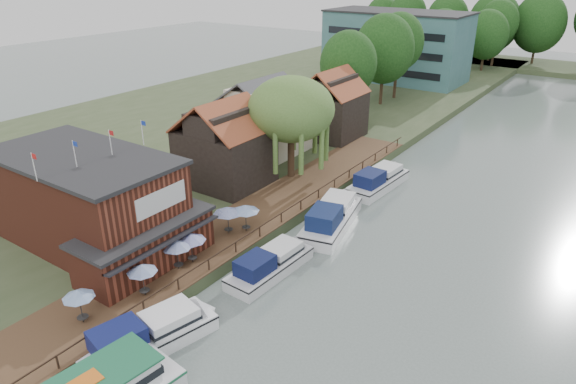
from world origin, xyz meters
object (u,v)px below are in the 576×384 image
Objects in this scene: umbrella_0 at (81,306)px; umbrella_5 at (246,218)px; cottage_c at (332,104)px; cruiser_3 at (379,178)px; hotel_block at (396,46)px; willow at (291,128)px; cruiser_1 at (270,261)px; cottage_b at (262,115)px; pub at (103,205)px; cottage_a at (224,143)px; cruiser_2 at (332,214)px; umbrella_2 at (177,255)px; umbrella_1 at (143,280)px; cruiser_0 at (148,332)px; umbrella_4 at (228,220)px; umbrella_3 at (191,248)px.

umbrella_0 is 14.89m from umbrella_5.
cottage_c is 0.87× the size of cruiser_3.
umbrella_0 is (14.37, -77.80, -4.86)m from hotel_block.
cruiser_3 is at bearing 76.12° from umbrella_5.
cruiser_1 is (8.13, -14.54, -5.13)m from willow.
cruiser_1 is (15.63, -19.54, -4.17)m from cottage_b.
umbrella_5 is at bearing 48.13° from pub.
cruiser_2 is (12.62, -0.53, -3.95)m from cottage_a.
umbrella_2 is at bearing -61.08° from cottage_a.
umbrella_1 is 4.18m from cruiser_0.
umbrella_0 is 13.39m from cruiser_1.
willow is 4.39× the size of umbrella_1.
hotel_block is at bearing 94.97° from cottage_b.
cottage_c is 0.80× the size of cruiser_2.
cruiser_2 reaches higher than cruiser_0.
cruiser_2 is (1.16, 19.73, 0.12)m from cruiser_0.
umbrella_4 is (-1.04, 9.68, 0.00)m from umbrella_1.
willow is at bearing 80.07° from pub.
cruiser_0 is at bearing -74.58° from willow.
umbrella_0 is at bearing -94.00° from umbrella_3.
umbrella_2 reaches higher than cruiser_0.
cruiser_3 is at bearing 79.15° from umbrella_3.
umbrella_4 is at bearing -47.83° from cottage_a.
cottage_a reaches higher than cruiser_1.
umbrella_2 is 24.14m from cruiser_3.
umbrella_0 is at bearing -95.46° from cruiser_3.
cruiser_0 is at bearing -106.03° from cruiser_2.
umbrella_5 is 16.99m from cruiser_3.
cottage_a is at bearing -138.76° from cruiser_3.
pub reaches higher than umbrella_0.
cruiser_3 is at bearing 30.14° from willow.
cruiser_0 is at bearing -64.45° from cottage_b.
pub reaches higher than cruiser_0.
cottage_b is 30.10m from umbrella_1.
cruiser_2 reaches higher than cruiser_3.
hotel_block reaches higher than umbrella_1.
hotel_block is at bearing 117.09° from cruiser_0.
cruiser_3 is (5.01, 17.57, -1.11)m from umbrella_4.
cottage_c is 15.30m from cruiser_3.
cottage_c is 40.83m from cruiser_0.
willow is (4.50, 5.00, 0.96)m from cottage_a.
cottage_a reaches higher than pub.
umbrella_3 is 5.87m from cruiser_1.
umbrella_0 is 0.22× the size of cruiser_2.
willow is 26.68m from cruiser_0.
willow is at bearing 107.37° from umbrella_5.
cottage_a reaches higher than umbrella_2.
cruiser_3 is at bearing -39.98° from cottage_c.
umbrella_1 is 9.74m from umbrella_4.
cruiser_2 is (4.30, 17.20, -0.99)m from umbrella_1.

